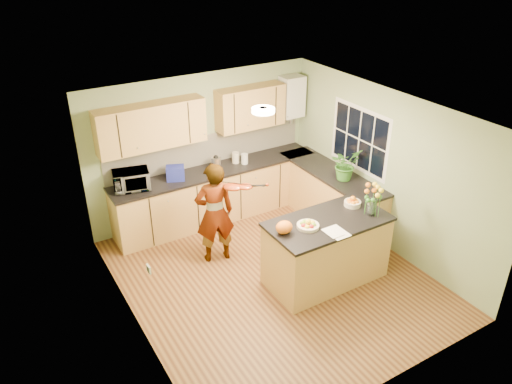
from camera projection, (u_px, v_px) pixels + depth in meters
floor at (273, 277)px, 7.29m from camera, size 4.50×4.50×0.00m
ceiling at (276, 114)px, 6.11m from camera, size 4.00×4.50×0.02m
wall_back at (202, 147)px, 8.40m from camera, size 4.00×0.02×2.50m
wall_front at (396, 297)px, 5.00m from camera, size 4.00×0.02×2.50m
wall_left at (130, 246)px, 5.79m from camera, size 0.02×4.50×2.50m
wall_right at (384, 170)px, 7.61m from camera, size 0.02×4.50×2.50m
back_counter at (217, 193)px, 8.59m from camera, size 3.64×0.62×0.94m
right_counter at (330, 197)px, 8.48m from camera, size 0.62×2.24×0.94m
splashback at (208, 149)px, 8.46m from camera, size 3.60×0.02×0.52m
upper_cabinets at (195, 118)px, 7.91m from camera, size 3.20×0.34×0.70m
boiler at (292, 97)px, 8.75m from camera, size 0.40×0.30×0.86m
window_right at (359, 139)px, 7.92m from camera, size 0.01×1.30×1.05m
light_switch at (149, 269)px, 5.32m from camera, size 0.02×0.09×0.09m
ceiling_lamp at (263, 110)px, 6.36m from camera, size 0.30×0.30×0.07m
peninsula_island at (326, 250)px, 7.04m from camera, size 1.71×0.88×0.98m
fruit_dish at (308, 225)px, 6.63m from camera, size 0.30×0.30×0.11m
orange_bowl at (353, 202)px, 7.15m from camera, size 0.24×0.24×0.14m
flower_vase at (373, 192)px, 6.79m from camera, size 0.29×0.29×0.53m
orange_bag at (284, 227)px, 6.49m from camera, size 0.24×0.21×0.17m
papers at (337, 232)px, 6.54m from camera, size 0.24×0.32×0.01m
violinist at (215, 213)px, 7.34m from camera, size 0.65×0.50×1.60m
violin at (233, 187)px, 7.04m from camera, size 0.70×0.61×0.18m
microwave at (131, 180)px, 7.66m from camera, size 0.61×0.48×0.30m
blue_box at (175, 173)px, 7.96m from camera, size 0.34×0.30×0.23m
kettle at (216, 163)px, 8.28m from camera, size 0.16×0.16×0.31m
jar_cream at (236, 158)px, 8.54m from camera, size 0.14×0.14×0.19m
jar_white at (245, 159)px, 8.51m from camera, size 0.14×0.14×0.18m
potted_plant at (345, 164)px, 7.92m from camera, size 0.51×0.45×0.51m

